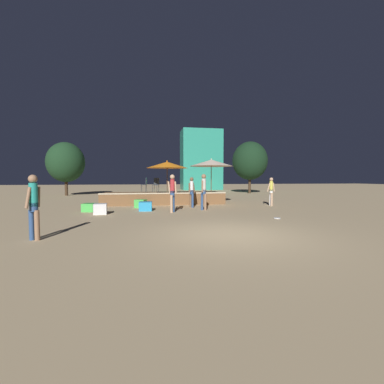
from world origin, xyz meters
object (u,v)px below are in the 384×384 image
at_px(bistro_chair_0, 145,183).
at_px(cube_seat_0, 141,204).
at_px(person_0, 172,191).
at_px(person_3, 204,190).
at_px(background_tree_1, 250,161).
at_px(cube_seat_1, 90,207).
at_px(cube_seat_2, 100,209).
at_px(patio_umbrella_0, 167,165).
at_px(person_4, 192,191).
at_px(cube_seat_3, 146,206).
at_px(person_2, 34,204).
at_px(bistro_chair_1, 156,183).
at_px(patio_umbrella_1, 211,163).
at_px(person_1, 271,190).
at_px(background_tree_0, 66,162).
at_px(frisbee_disc, 277,218).

bearing_deg(bistro_chair_0, cube_seat_0, 2.79).
distance_m(person_0, person_3, 1.77).
xyz_separation_m(bistro_chair_0, background_tree_1, (11.16, 9.28, 2.20)).
bearing_deg(background_tree_1, cube_seat_1, -136.64).
bearing_deg(cube_seat_2, person_3, 6.96).
relative_size(patio_umbrella_0, person_4, 1.60).
bearing_deg(patio_umbrella_0, person_3, -58.81).
relative_size(person_3, person_4, 1.10).
distance_m(cube_seat_1, cube_seat_2, 1.26).
height_order(cube_seat_3, person_3, person_3).
relative_size(cube_seat_3, background_tree_1, 0.12).
bearing_deg(cube_seat_1, person_2, -91.71).
xyz_separation_m(cube_seat_3, person_4, (2.57, 1.03, 0.70)).
bearing_deg(bistro_chair_1, person_4, -24.43).
xyz_separation_m(patio_umbrella_1, cube_seat_3, (-4.14, -2.74, -2.40)).
xyz_separation_m(cube_seat_3, person_1, (7.45, 1.14, 0.69)).
relative_size(patio_umbrella_1, cube_seat_1, 3.92).
relative_size(cube_seat_0, background_tree_1, 0.13).
height_order(person_0, person_3, person_3).
bearing_deg(person_4, person_3, 166.49).
bearing_deg(background_tree_0, person_3, -51.43).
distance_m(cube_seat_1, person_4, 5.42).
bearing_deg(patio_umbrella_0, person_4, -48.56).
bearing_deg(person_3, person_4, 143.56).
relative_size(cube_seat_2, background_tree_1, 0.11).
height_order(person_4, background_tree_1, background_tree_1).
relative_size(person_4, background_tree_0, 0.34).
bearing_deg(person_0, cube_seat_2, 127.70).
xyz_separation_m(patio_umbrella_0, cube_seat_0, (-1.58, -1.04, -2.23)).
xyz_separation_m(person_4, frisbee_disc, (2.78, -4.54, -0.91)).
height_order(person_0, person_4, person_0).
relative_size(patio_umbrella_1, background_tree_0, 0.58).
height_order(person_2, background_tree_1, background_tree_1).
height_order(background_tree_0, background_tree_1, background_tree_1).
relative_size(person_0, person_2, 1.05).
bearing_deg(cube_seat_2, cube_seat_3, 23.97).
bearing_deg(person_4, background_tree_0, 9.99).
height_order(cube_seat_1, person_1, person_1).
distance_m(cube_seat_0, person_2, 7.72).
xyz_separation_m(cube_seat_0, person_3, (3.25, -1.73, 0.82)).
bearing_deg(person_3, background_tree_1, 95.54).
relative_size(cube_seat_0, cube_seat_2, 1.19).
height_order(cube_seat_0, cube_seat_3, cube_seat_0).
height_order(cube_seat_2, person_2, person_2).
xyz_separation_m(cube_seat_2, person_2, (-0.86, -4.88, 0.72)).
distance_m(person_2, bistro_chair_1, 9.68).
relative_size(patio_umbrella_0, person_0, 1.49).
bearing_deg(background_tree_0, background_tree_1, 1.28).
distance_m(frisbee_disc, background_tree_0, 21.00).
height_order(person_1, person_3, person_3).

